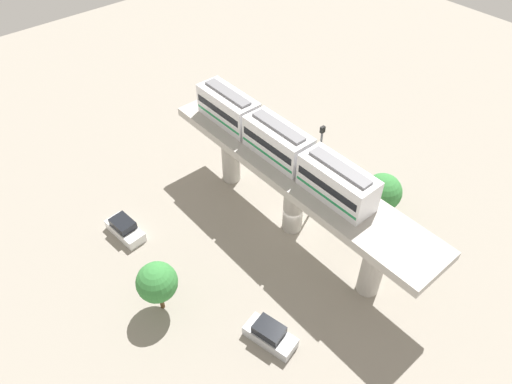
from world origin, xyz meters
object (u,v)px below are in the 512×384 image
object	(u,v)px
tree_near_viaduct	(157,282)
signal_post	(318,167)
parked_car_white	(125,229)
tree_mid_lot	(382,192)
parked_car_silver	(270,335)
train	(278,141)

from	to	relation	value
tree_near_viaduct	signal_post	size ratio (longest dim) A/B	0.51
signal_post	tree_near_viaduct	bearing A→B (deg)	179.58
parked_car_white	tree_mid_lot	distance (m)	24.80
parked_car_white	tree_mid_lot	size ratio (longest dim) A/B	0.87
parked_car_silver	signal_post	xyz separation A→B (m)	(13.01, 7.93, 4.84)
tree_near_viaduct	signal_post	bearing A→B (deg)	-0.42
signal_post	parked_car_silver	bearing A→B (deg)	-148.65
train	parked_car_silver	bearing A→B (deg)	-134.02
tree_near_viaduct	tree_mid_lot	world-z (taller)	tree_near_viaduct
parked_car_silver	tree_mid_lot	distance (m)	17.65
train	tree_near_viaduct	xyz separation A→B (m)	(-14.39, -1.89, -5.59)
parked_car_silver	tree_near_viaduct	world-z (taller)	tree_near_viaduct
parked_car_white	tree_near_viaduct	size ratio (longest dim) A/B	0.84
train	tree_near_viaduct	bearing A→B (deg)	-172.52
parked_car_silver	tree_mid_lot	bearing A→B (deg)	-2.86
tree_near_viaduct	parked_car_white	bearing A→B (deg)	79.56
tree_near_viaduct	signal_post	xyz separation A→B (m)	(17.79, -0.13, 2.11)
tree_near_viaduct	tree_mid_lot	bearing A→B (deg)	-12.55
tree_mid_lot	signal_post	distance (m)	6.81
parked_car_silver	parked_car_white	bearing A→B (deg)	86.89
train	tree_near_viaduct	world-z (taller)	train
parked_car_silver	tree_mid_lot	size ratio (longest dim) A/B	0.90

